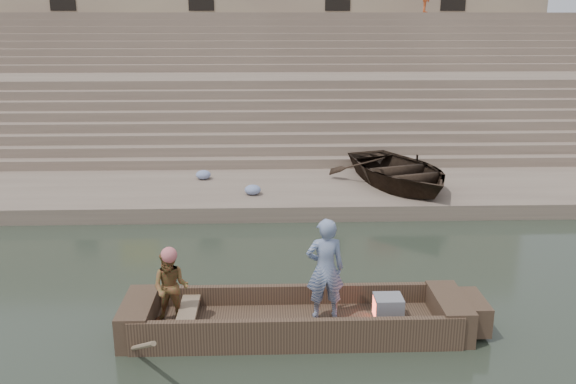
{
  "coord_description": "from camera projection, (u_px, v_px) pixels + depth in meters",
  "views": [
    {
      "loc": [
        1.34,
        -8.46,
        5.02
      ],
      "look_at": [
        1.76,
        3.97,
        1.4
      ],
      "focal_mm": 37.7,
      "sensor_mm": 36.0,
      "label": 1
    }
  ],
  "objects": [
    {
      "name": "beached_rowboat",
      "position": [
        399.0,
        171.0,
        17.01
      ],
      "size": [
        4.25,
        5.06,
        0.9
      ],
      "primitive_type": "imported",
      "rotation": [
        0.0,
        0.0,
        0.31
      ],
      "color": "#2D2116",
      "rests_on": "lower_landing"
    },
    {
      "name": "upper_landing",
      "position": [
        241.0,
        67.0,
        30.34
      ],
      "size": [
        32.0,
        3.0,
        5.2
      ],
      "primitive_type": "cube",
      "color": "gray",
      "rests_on": "ground"
    },
    {
      "name": "ghat_steps",
      "position": [
        236.0,
        96.0,
        25.47
      ],
      "size": [
        32.0,
        11.0,
        5.2
      ],
      "color": "gray",
      "rests_on": "ground"
    },
    {
      "name": "rowboat_trim",
      "position": [
        308.0,
        315.0,
        9.9
      ],
      "size": [
        6.04,
        2.63,
        1.91
      ],
      "color": "brown",
      "rests_on": "ground"
    },
    {
      "name": "cloth_bundles",
      "position": [
        227.0,
        182.0,
        17.04
      ],
      "size": [
        1.93,
        2.1,
        0.26
      ],
      "color": "#3F5999",
      "rests_on": "lower_landing"
    },
    {
      "name": "ground",
      "position": [
        185.0,
        349.0,
        9.48
      ],
      "size": [
        120.0,
        120.0,
        0.0
      ],
      "primitive_type": "plane",
      "color": "#273124",
      "rests_on": "ground"
    },
    {
      "name": "lower_landing",
      "position": [
        221.0,
        194.0,
        17.1
      ],
      "size": [
        32.0,
        4.0,
        0.4
      ],
      "primitive_type": "cube",
      "color": "gray",
      "rests_on": "ground"
    },
    {
      "name": "building_wall",
      "position": [
        242.0,
        6.0,
        33.34
      ],
      "size": [
        32.0,
        5.07,
        11.2
      ],
      "color": "tan",
      "rests_on": "ground"
    },
    {
      "name": "television",
      "position": [
        387.0,
        308.0,
        9.92
      ],
      "size": [
        0.46,
        0.42,
        0.4
      ],
      "color": "gray",
      "rests_on": "main_rowboat"
    },
    {
      "name": "rowing_man",
      "position": [
        171.0,
        288.0,
        9.68
      ],
      "size": [
        0.66,
        0.55,
        1.24
      ],
      "primitive_type": "imported",
      "rotation": [
        0.0,
        0.0,
        -0.14
      ],
      "color": "#236923",
      "rests_on": "main_rowboat"
    },
    {
      "name": "mid_landing",
      "position": [
        234.0,
        111.0,
        23.96
      ],
      "size": [
        32.0,
        3.0,
        2.8
      ],
      "primitive_type": "cube",
      "color": "gray",
      "rests_on": "ground"
    },
    {
      "name": "standing_man",
      "position": [
        325.0,
        269.0,
        9.81
      ],
      "size": [
        0.66,
        0.46,
        1.72
      ],
      "primitive_type": "imported",
      "rotation": [
        0.0,
        0.0,
        3.21
      ],
      "color": "navy",
      "rests_on": "main_rowboat"
    },
    {
      "name": "main_rowboat",
      "position": [
        295.0,
        326.0,
        9.96
      ],
      "size": [
        5.0,
        1.3,
        0.22
      ],
      "primitive_type": "cube",
      "color": "brown",
      "rests_on": "ground"
    }
  ]
}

